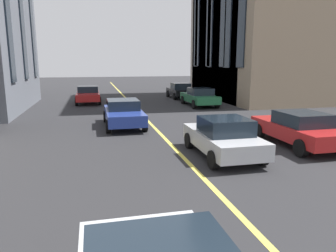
{
  "coord_description": "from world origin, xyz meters",
  "views": [
    {
      "loc": [
        6.23,
        3.0,
        3.28
      ],
      "look_at": [
        15.86,
        0.72,
        1.3
      ],
      "focal_mm": 34.16,
      "sensor_mm": 36.0,
      "label": 1
    }
  ],
  "objects_px": {
    "car_green_mid": "(200,97)",
    "car_red_oncoming": "(88,94)",
    "car_silver_far": "(223,137)",
    "car_black_parked_a": "(180,91)",
    "car_red_near": "(299,128)",
    "car_blue_trailing": "(123,113)"
  },
  "relations": [
    {
      "from": "car_blue_trailing",
      "to": "car_silver_far",
      "type": "bearing_deg",
      "value": -155.27
    },
    {
      "from": "car_silver_far",
      "to": "car_red_near",
      "type": "bearing_deg",
      "value": -78.78
    },
    {
      "from": "car_black_parked_a",
      "to": "car_red_oncoming",
      "type": "bearing_deg",
      "value": 101.4
    },
    {
      "from": "car_blue_trailing",
      "to": "car_red_oncoming",
      "type": "height_order",
      "value": "same"
    },
    {
      "from": "car_blue_trailing",
      "to": "car_black_parked_a",
      "type": "bearing_deg",
      "value": -27.99
    },
    {
      "from": "car_silver_far",
      "to": "car_red_oncoming",
      "type": "bearing_deg",
      "value": 15.93
    },
    {
      "from": "car_green_mid",
      "to": "car_blue_trailing",
      "type": "xyz_separation_m",
      "value": [
        -6.53,
        6.38,
        0.0
      ]
    },
    {
      "from": "car_blue_trailing",
      "to": "car_red_oncoming",
      "type": "bearing_deg",
      "value": 10.19
    },
    {
      "from": "car_green_mid",
      "to": "car_red_near",
      "type": "xyz_separation_m",
      "value": [
        -12.09,
        0.0,
        0.0
      ]
    },
    {
      "from": "car_black_parked_a",
      "to": "car_red_oncoming",
      "type": "xyz_separation_m",
      "value": [
        -1.66,
        8.23,
        0.0
      ]
    },
    {
      "from": "car_green_mid",
      "to": "car_black_parked_a",
      "type": "distance_m",
      "value": 5.47
    },
    {
      "from": "car_blue_trailing",
      "to": "car_green_mid",
      "type": "bearing_deg",
      "value": -44.32
    },
    {
      "from": "car_green_mid",
      "to": "car_silver_far",
      "type": "bearing_deg",
      "value": 164.69
    },
    {
      "from": "car_red_near",
      "to": "car_red_oncoming",
      "type": "bearing_deg",
      "value": 27.39
    },
    {
      "from": "car_black_parked_a",
      "to": "car_blue_trailing",
      "type": "height_order",
      "value": "car_black_parked_a"
    },
    {
      "from": "car_silver_far",
      "to": "car_blue_trailing",
      "type": "relative_size",
      "value": 0.89
    },
    {
      "from": "car_silver_far",
      "to": "car_blue_trailing",
      "type": "height_order",
      "value": "car_silver_far"
    },
    {
      "from": "car_black_parked_a",
      "to": "car_red_near",
      "type": "relative_size",
      "value": 0.89
    },
    {
      "from": "car_silver_far",
      "to": "car_red_oncoming",
      "type": "distance_m",
      "value": 17.25
    },
    {
      "from": "car_green_mid",
      "to": "car_silver_far",
      "type": "relative_size",
      "value": 1.13
    },
    {
      "from": "car_red_oncoming",
      "to": "car_black_parked_a",
      "type": "bearing_deg",
      "value": -78.6
    },
    {
      "from": "car_green_mid",
      "to": "car_red_oncoming",
      "type": "bearing_deg",
      "value": 65.19
    }
  ]
}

